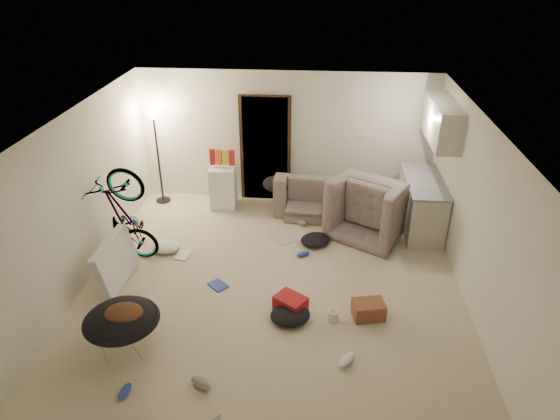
# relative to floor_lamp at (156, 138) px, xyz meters

# --- Properties ---
(floor) EXTENTS (5.50, 6.00, 0.02)m
(floor) POSITION_rel_floor_lamp_xyz_m (2.40, -2.65, -1.32)
(floor) COLOR beige
(floor) RESTS_ON ground
(ceiling) EXTENTS (5.50, 6.00, 0.02)m
(ceiling) POSITION_rel_floor_lamp_xyz_m (2.40, -2.65, 1.20)
(ceiling) COLOR white
(ceiling) RESTS_ON wall_back
(wall_back) EXTENTS (5.50, 0.02, 2.50)m
(wall_back) POSITION_rel_floor_lamp_xyz_m (2.40, 0.36, -0.06)
(wall_back) COLOR silver
(wall_back) RESTS_ON floor
(wall_front) EXTENTS (5.50, 0.02, 2.50)m
(wall_front) POSITION_rel_floor_lamp_xyz_m (2.40, -5.66, -0.06)
(wall_front) COLOR silver
(wall_front) RESTS_ON floor
(wall_left) EXTENTS (0.02, 6.00, 2.50)m
(wall_left) POSITION_rel_floor_lamp_xyz_m (-0.36, -2.65, -0.06)
(wall_left) COLOR silver
(wall_left) RESTS_ON floor
(wall_right) EXTENTS (0.02, 6.00, 2.50)m
(wall_right) POSITION_rel_floor_lamp_xyz_m (5.16, -2.65, -0.06)
(wall_right) COLOR silver
(wall_right) RESTS_ON floor
(doorway) EXTENTS (0.85, 0.10, 2.04)m
(doorway) POSITION_rel_floor_lamp_xyz_m (2.00, 0.32, -0.29)
(doorway) COLOR black
(doorway) RESTS_ON floor
(door_trim) EXTENTS (0.97, 0.04, 2.10)m
(door_trim) POSITION_rel_floor_lamp_xyz_m (2.00, 0.29, -0.29)
(door_trim) COLOR black
(door_trim) RESTS_ON floor
(floor_lamp) EXTENTS (0.28, 0.28, 1.81)m
(floor_lamp) POSITION_rel_floor_lamp_xyz_m (0.00, 0.00, 0.00)
(floor_lamp) COLOR black
(floor_lamp) RESTS_ON floor
(kitchen_counter) EXTENTS (0.60, 1.50, 0.88)m
(kitchen_counter) POSITION_rel_floor_lamp_xyz_m (4.83, -0.65, -0.87)
(kitchen_counter) COLOR beige
(kitchen_counter) RESTS_ON floor
(counter_top) EXTENTS (0.64, 1.54, 0.04)m
(counter_top) POSITION_rel_floor_lamp_xyz_m (4.83, -0.65, -0.41)
(counter_top) COLOR gray
(counter_top) RESTS_ON kitchen_counter
(kitchen_uppers) EXTENTS (0.38, 1.40, 0.65)m
(kitchen_uppers) POSITION_rel_floor_lamp_xyz_m (4.96, -0.65, 0.64)
(kitchen_uppers) COLOR beige
(kitchen_uppers) RESTS_ON wall_right
(sofa) EXTENTS (2.01, 0.90, 0.57)m
(sofa) POSITION_rel_floor_lamp_xyz_m (3.22, -0.20, -1.02)
(sofa) COLOR #353B33
(sofa) RESTS_ON floor
(armchair) EXTENTS (1.58, 1.52, 0.78)m
(armchair) POSITION_rel_floor_lamp_xyz_m (4.03, -0.79, -0.92)
(armchair) COLOR #353B33
(armchair) RESTS_ON floor
(bicycle) EXTENTS (1.76, 0.90, 0.98)m
(bicycle) POSITION_rel_floor_lamp_xyz_m (0.10, -2.09, -0.86)
(bicycle) COLOR black
(bicycle) RESTS_ON floor
(mini_fridge) EXTENTS (0.50, 0.50, 0.80)m
(mini_fridge) POSITION_rel_floor_lamp_xyz_m (1.23, -0.10, -0.91)
(mini_fridge) COLOR white
(mini_fridge) RESTS_ON floor
(snack_box_0) EXTENTS (0.11, 0.09, 0.30)m
(snack_box_0) POSITION_rel_floor_lamp_xyz_m (1.06, -0.10, -0.31)
(snack_box_0) COLOR #A4181C
(snack_box_0) RESTS_ON mini_fridge
(snack_box_1) EXTENTS (0.11, 0.08, 0.30)m
(snack_box_1) POSITION_rel_floor_lamp_xyz_m (1.18, -0.10, -0.31)
(snack_box_1) COLOR orange
(snack_box_1) RESTS_ON mini_fridge
(snack_box_2) EXTENTS (0.10, 0.07, 0.30)m
(snack_box_2) POSITION_rel_floor_lamp_xyz_m (1.30, -0.10, -0.31)
(snack_box_2) COLOR yellow
(snack_box_2) RESTS_ON mini_fridge
(snack_box_3) EXTENTS (0.11, 0.08, 0.30)m
(snack_box_3) POSITION_rel_floor_lamp_xyz_m (1.42, -0.10, -0.31)
(snack_box_3) COLOR #A4181C
(snack_box_3) RESTS_ON mini_fridge
(saucer_chair) EXTENTS (0.91, 0.91, 0.65)m
(saucer_chair) POSITION_rel_floor_lamp_xyz_m (0.72, -4.04, -0.92)
(saucer_chair) COLOR silver
(saucer_chair) RESTS_ON floor
(hoodie) EXTENTS (0.53, 0.47, 0.22)m
(hoodie) POSITION_rel_floor_lamp_xyz_m (0.77, -4.07, -0.73)
(hoodie) COLOR #512D1C
(hoodie) RESTS_ON saucer_chair
(sofa_drape) EXTENTS (0.64, 0.57, 0.28)m
(sofa_drape) POSITION_rel_floor_lamp_xyz_m (2.27, -0.20, -0.77)
(sofa_drape) COLOR black
(sofa_drape) RESTS_ON sofa
(tv_box) EXTENTS (0.30, 1.06, 0.71)m
(tv_box) POSITION_rel_floor_lamp_xyz_m (0.10, -2.66, -0.96)
(tv_box) COLOR silver
(tv_box) RESTS_ON floor
(drink_case_a) EXTENTS (0.46, 0.37, 0.24)m
(drink_case_a) POSITION_rel_floor_lamp_xyz_m (3.76, -3.17, -1.19)
(drink_case_a) COLOR brown
(drink_case_a) RESTS_ON floor
(drink_case_b) EXTENTS (0.50, 0.48, 0.23)m
(drink_case_b) POSITION_rel_floor_lamp_xyz_m (2.70, -3.14, -1.19)
(drink_case_b) COLOR #A4181C
(drink_case_b) RESTS_ON floor
(juicer) EXTENTS (0.15, 0.15, 0.21)m
(juicer) POSITION_rel_floor_lamp_xyz_m (3.28, -3.28, -1.22)
(juicer) COLOR beige
(juicer) RESTS_ON floor
(newspaper) EXTENTS (0.66, 0.69, 0.01)m
(newspaper) POSITION_rel_floor_lamp_xyz_m (2.45, -1.15, -1.30)
(newspaper) COLOR #B2ACA5
(newspaper) RESTS_ON floor
(book_blue) EXTENTS (0.34, 0.33, 0.03)m
(book_blue) POSITION_rel_floor_lamp_xyz_m (1.60, -2.66, -1.29)
(book_blue) COLOR #2C3DA1
(book_blue) RESTS_ON floor
(book_white) EXTENTS (0.25, 0.30, 0.03)m
(book_white) POSITION_rel_floor_lamp_xyz_m (0.88, -1.91, -1.29)
(book_white) COLOR silver
(book_white) RESTS_ON floor
(shoe_0) EXTENTS (0.26, 0.21, 0.09)m
(shoe_0) POSITION_rel_floor_lamp_xyz_m (2.82, -1.76, -1.26)
(shoe_0) COLOR #2C3DA1
(shoe_0) RESTS_ON floor
(shoe_1) EXTENTS (0.29, 0.28, 0.11)m
(shoe_1) POSITION_rel_floor_lamp_xyz_m (2.73, -0.72, -1.25)
(shoe_1) COLOR slate
(shoe_1) RESTS_ON floor
(shoe_2) EXTENTS (0.14, 0.26, 0.09)m
(shoe_2) POSITION_rel_floor_lamp_xyz_m (0.95, -4.73, -1.26)
(shoe_2) COLOR #2C3DA1
(shoe_2) RESTS_ON floor
(shoe_3) EXTENTS (0.30, 0.24, 0.10)m
(shoe_3) POSITION_rel_floor_lamp_xyz_m (1.77, -4.55, -1.25)
(shoe_3) COLOR slate
(shoe_3) RESTS_ON floor
(shoe_4) EXTENTS (0.27, 0.32, 0.11)m
(shoe_4) POSITION_rel_floor_lamp_xyz_m (3.44, -4.05, -1.25)
(shoe_4) COLOR white
(shoe_4) RESTS_ON floor
(clothes_lump_a) EXTENTS (0.66, 0.61, 0.17)m
(clothes_lump_a) POSITION_rel_floor_lamp_xyz_m (2.71, -3.33, -1.22)
(clothes_lump_a) COLOR black
(clothes_lump_a) RESTS_ON floor
(clothes_lump_b) EXTENTS (0.67, 0.66, 0.15)m
(clothes_lump_b) POSITION_rel_floor_lamp_xyz_m (3.01, -1.36, -1.23)
(clothes_lump_b) COLOR black
(clothes_lump_b) RESTS_ON floor
(clothes_lump_c) EXTENTS (0.54, 0.50, 0.14)m
(clothes_lump_c) POSITION_rel_floor_lamp_xyz_m (0.57, -1.77, -1.24)
(clothes_lump_c) COLOR silver
(clothes_lump_c) RESTS_ON floor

